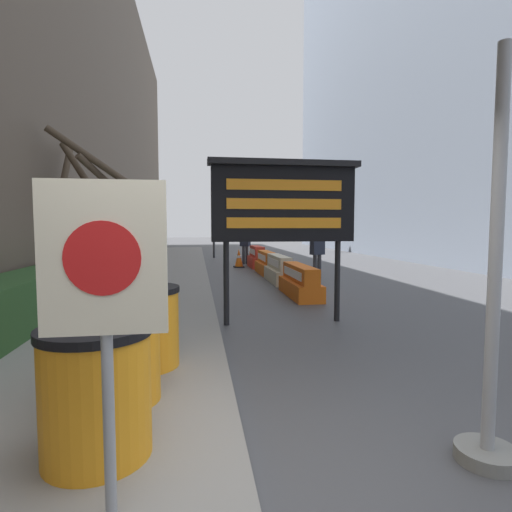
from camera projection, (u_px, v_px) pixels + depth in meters
name	position (u px, v px, depth m)	size (l,w,h in m)	color
ground_plane	(254.00, 498.00, 2.49)	(120.00, 120.00, 0.00)	#474749
building_left_facade	(65.00, 24.00, 11.05)	(0.40, 50.40, 14.57)	brown
hedge_strip	(16.00, 302.00, 6.12)	(0.90, 6.44, 0.79)	#284C23
bare_tree	(90.00, 214.00, 9.47)	(1.74, 1.74, 3.71)	#4C3D2D
barrel_drum_foreground	(97.00, 391.00, 2.69)	(0.75, 0.75, 0.89)	orange
barrel_drum_middle	(119.00, 351.00, 3.55)	(0.75, 0.75, 0.89)	orange
barrel_drum_back	(146.00, 326.00, 4.44)	(0.75, 0.75, 0.89)	orange
warning_sign	(104.00, 286.00, 2.00)	(0.62, 0.08, 1.79)	gray
message_board	(283.00, 203.00, 6.86)	(2.60, 0.36, 2.81)	black
jersey_barrier_orange_far	(300.00, 283.00, 9.66)	(0.62, 2.13, 0.76)	orange
jersey_barrier_cream	(279.00, 270.00, 12.14)	(0.58, 2.10, 0.81)	beige
jersey_barrier_orange_near	(267.00, 264.00, 14.28)	(0.58, 1.93, 0.80)	orange
jersey_barrier_red_striped	(257.00, 258.00, 16.54)	(0.63, 1.72, 0.88)	red
traffic_cone_near	(251.00, 255.00, 18.13)	(0.43, 0.43, 0.78)	black
traffic_cone_mid	(239.00, 258.00, 16.53)	(0.43, 0.43, 0.77)	black
traffic_light_near_curb	(214.00, 205.00, 21.27)	(0.28, 0.45, 3.91)	#2D2D30
traffic_light_far_side	(313.00, 207.00, 25.74)	(0.28, 0.45, 4.07)	#2D2D30
pedestrian_worker	(317.00, 249.00, 12.85)	(0.48, 0.37, 1.63)	#333338
pedestrian_passerby	(245.00, 242.00, 18.12)	(0.50, 0.44, 1.64)	#333338
steel_pole_right	(492.00, 347.00, 2.82)	(0.44, 0.44, 2.93)	gray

